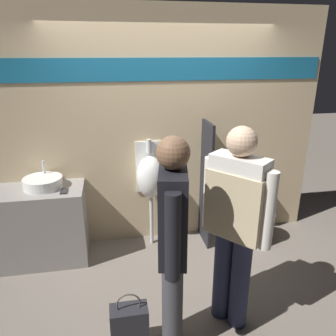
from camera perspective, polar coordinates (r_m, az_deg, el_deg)
The scene contains 11 objects.
ground_plane at distance 3.82m, azimuth 0.48°, elevation -15.88°, with size 16.00×16.00×0.00m, color #70665B.
display_wall at distance 3.79m, azimuth -1.18°, elevation 6.60°, with size 3.76×0.07×2.70m.
sink_counter at distance 3.89m, azimuth -20.95°, elevation -9.29°, with size 0.93×0.53×0.85m.
sink_basin at distance 3.73m, azimuth -20.95°, elevation -2.37°, with size 0.41×0.41×0.25m.
cell_phone at distance 3.56m, azimuth -17.66°, elevation -3.87°, with size 0.07×0.14×0.01m.
divider_near_counter at distance 3.87m, azimuth 6.62°, elevation -2.88°, with size 0.03×0.41×1.49m.
urinal_near_counter at distance 3.75m, azimuth -3.07°, elevation -1.58°, with size 0.32×0.31×1.28m.
toilet at distance 4.22m, azimuth 15.22°, elevation -8.26°, with size 0.37×0.53×0.83m.
person_in_vest at distance 2.64m, azimuth 11.75°, elevation -8.33°, with size 0.46×0.49×1.72m.
person_with_lanyard at distance 2.39m, azimuth 0.82°, elevation -12.55°, with size 0.27×0.59×1.72m.
shopping_bag at distance 2.80m, azimuth -6.68°, elevation -26.16°, with size 0.29×0.16×0.55m.
Camera 1 is at (-0.59, -3.05, 2.22)m, focal length 35.00 mm.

